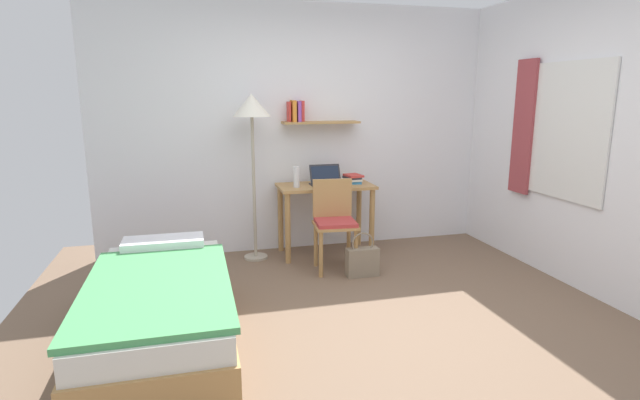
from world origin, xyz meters
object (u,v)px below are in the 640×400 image
object	(u,v)px
book_stack	(353,179)
standing_lamp	(252,116)
handbag	(362,261)
desk_chair	(334,220)
bed	(161,310)
desk	(325,199)
laptop	(326,180)
water_bottle	(296,177)

from	to	relation	value
book_stack	standing_lamp	bearing A→B (deg)	179.87
book_stack	handbag	xyz separation A→B (m)	(-0.15, -0.76, -0.64)
desk_chair	standing_lamp	distance (m)	1.30
desk_chair	book_stack	distance (m)	0.68
bed	handbag	distance (m)	1.95
desk	standing_lamp	size ratio (longest dim) A/B	0.59
laptop	book_stack	bearing A→B (deg)	4.17
handbag	bed	bearing A→B (deg)	-153.75
bed	desk	size ratio (longest dim) A/B	1.87
standing_lamp	bed	bearing A→B (deg)	-117.54
laptop	water_bottle	distance (m)	0.34
desk	laptop	distance (m)	0.21
desk	laptop	size ratio (longest dim) A/B	2.98
desk_chair	standing_lamp	world-z (taller)	standing_lamp
desk_chair	standing_lamp	bearing A→B (deg)	144.14
desk	water_bottle	distance (m)	0.42
handbag	laptop	bearing A→B (deg)	101.60
desk	book_stack	distance (m)	0.36
bed	standing_lamp	bearing A→B (deg)	62.46
book_stack	handbag	size ratio (longest dim) A/B	0.54
water_bottle	desk	bearing A→B (deg)	11.05
handbag	desk	bearing A→B (deg)	102.03
bed	desk_chair	bearing A→B (deg)	35.82
desk	laptop	xyz separation A→B (m)	(0.01, 0.00, 0.21)
standing_lamp	laptop	distance (m)	1.00
desk_chair	laptop	xyz separation A→B (m)	(0.05, 0.48, 0.31)
desk	desk_chair	world-z (taller)	desk_chair
desk_chair	water_bottle	xyz separation A→B (m)	(-0.28, 0.42, 0.36)
water_bottle	bed	bearing A→B (deg)	-129.54
laptop	water_bottle	bearing A→B (deg)	-169.06
standing_lamp	book_stack	distance (m)	1.24
desk	handbag	xyz separation A→B (m)	(0.16, -0.74, -0.44)
book_stack	handbag	world-z (taller)	book_stack
book_stack	handbag	distance (m)	1.01
standing_lamp	desk	bearing A→B (deg)	-1.90
bed	book_stack	distance (m)	2.55
standing_lamp	handbag	size ratio (longest dim) A/B	3.97
bed	desk	distance (m)	2.28
desk_chair	laptop	bearing A→B (deg)	84.29
standing_lamp	handbag	xyz separation A→B (m)	(0.90, -0.76, -1.32)
desk_chair	handbag	distance (m)	0.47
water_bottle	handbag	distance (m)	1.09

